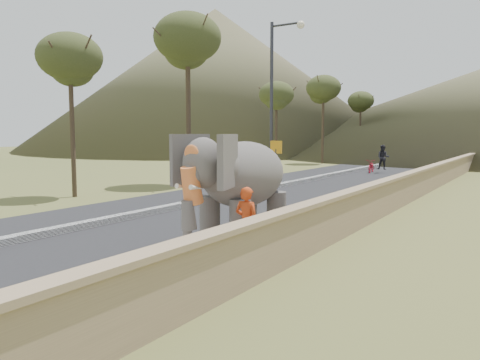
% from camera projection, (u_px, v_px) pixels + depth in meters
% --- Properties ---
extents(ground, '(160.00, 160.00, 0.00)m').
position_uv_depth(ground, '(147.00, 283.00, 8.75)').
color(ground, olive).
rests_on(ground, ground).
extents(road, '(7.00, 120.00, 0.03)m').
position_uv_depth(road, '(228.00, 198.00, 19.80)').
color(road, black).
rests_on(road, ground).
extents(median, '(0.35, 120.00, 0.22)m').
position_uv_depth(median, '(228.00, 196.00, 19.79)').
color(median, black).
rests_on(median, ground).
extents(walkway, '(3.00, 120.00, 0.15)m').
position_uv_depth(walkway, '(340.00, 207.00, 17.10)').
color(walkway, '#9E9687').
rests_on(walkway, ground).
extents(parapet, '(0.30, 120.00, 1.10)m').
position_uv_depth(parapet, '(386.00, 198.00, 16.16)').
color(parapet, tan).
rests_on(parapet, ground).
extents(lamppost, '(1.76, 0.36, 8.00)m').
position_uv_depth(lamppost, '(277.00, 89.00, 22.29)').
color(lamppost, '#323136').
rests_on(lamppost, ground).
extents(signboard, '(0.60, 0.08, 2.40)m').
position_uv_depth(signboard, '(276.00, 157.00, 22.17)').
color(signboard, '#2D2D33').
rests_on(signboard, ground).
extents(hill_left, '(60.00, 60.00, 22.00)m').
position_uv_depth(hill_left, '(216.00, 80.00, 74.09)').
color(hill_left, brown).
rests_on(hill_left, ground).
extents(elephant_and_man, '(2.20, 3.63, 2.57)m').
position_uv_depth(elephant_and_man, '(244.00, 189.00, 11.42)').
color(elephant_and_man, '#645F5B').
rests_on(elephant_and_man, ground).
extents(motorcyclist, '(1.66, 1.81, 1.94)m').
position_uv_depth(motorcyclist, '(377.00, 162.00, 32.06)').
color(motorcyclist, maroon).
rests_on(motorcyclist, ground).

